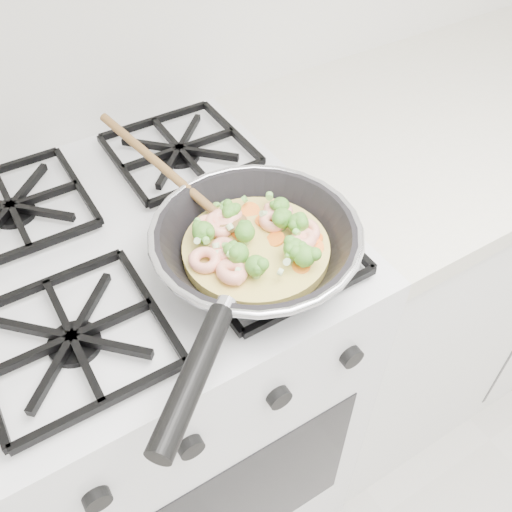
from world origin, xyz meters
TOP-DOWN VIEW (x-y plane):
  - stove at (0.00, 1.70)m, footprint 0.60×0.60m
  - counter_right at (0.80, 1.70)m, footprint 1.00×0.60m
  - skillet at (0.12, 1.54)m, footprint 0.41×0.56m

SIDE VIEW (x-z plane):
  - counter_right at x=0.80m, z-range 0.00..0.90m
  - stove at x=0.00m, z-range 0.00..0.92m
  - skillet at x=0.12m, z-range 0.91..1.01m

